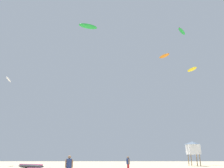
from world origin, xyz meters
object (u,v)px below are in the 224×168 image
at_px(lifeguard_tower, 194,148).
at_px(kite_aloft_3, 165,56).
at_px(kite_grounded_far, 32,166).
at_px(kite_aloft_1, 9,80).
at_px(kite_aloft_0, 89,26).
at_px(person_foreground, 70,166).
at_px(person_midground, 129,163).
at_px(kite_aloft_2, 182,31).
at_px(kite_aloft_4, 193,69).

bearing_deg(lifeguard_tower, kite_aloft_3, 105.88).
bearing_deg(kite_grounded_far, kite_aloft_1, 133.88).
height_order(kite_grounded_far, kite_aloft_0, kite_aloft_0).
xyz_separation_m(person_foreground, person_midground, (4.93, 8.35, -0.05)).
distance_m(kite_grounded_far, kite_aloft_2, 36.37).
bearing_deg(person_midground, kite_aloft_2, -154.44).
height_order(person_foreground, kite_aloft_3, kite_aloft_3).
xyz_separation_m(kite_grounded_far, lifeguard_tower, (26.04, 7.46, 2.78)).
bearing_deg(person_midground, kite_aloft_4, -170.60).
relative_size(person_midground, kite_aloft_3, 0.56).
bearing_deg(kite_aloft_2, kite_aloft_3, 100.07).
bearing_deg(kite_aloft_3, kite_aloft_1, -173.25).
distance_m(person_midground, kite_aloft_2, 30.64).
relative_size(kite_grounded_far, kite_aloft_2, 1.54).
bearing_deg(kite_aloft_2, person_foreground, -127.96).
xyz_separation_m(kite_aloft_1, kite_aloft_4, (34.23, -11.96, -2.43)).
relative_size(lifeguard_tower, kite_aloft_1, 1.24).
relative_size(kite_aloft_0, kite_aloft_2, 1.20).
xyz_separation_m(kite_aloft_2, kite_aloft_3, (-1.60, 9.03, -1.21)).
height_order(person_foreground, lifeguard_tower, lifeguard_tower).
relative_size(person_foreground, kite_aloft_0, 0.45).
bearing_deg(lifeguard_tower, kite_aloft_0, -171.27).
bearing_deg(kite_grounded_far, person_foreground, -62.88).
height_order(kite_grounded_far, kite_aloft_1, kite_aloft_1).
relative_size(person_foreground, lifeguard_tower, 0.42).
distance_m(person_foreground, kite_aloft_4, 25.59).
xyz_separation_m(person_midground, kite_aloft_0, (-6.47, 12.65, 25.03)).
distance_m(person_foreground, lifeguard_tower, 29.78).
bearing_deg(person_foreground, kite_aloft_2, -44.10).
bearing_deg(kite_aloft_2, kite_aloft_4, -102.28).
height_order(person_foreground, kite_aloft_2, kite_aloft_2).
distance_m(person_midground, kite_grounded_far, 15.67).
distance_m(kite_grounded_far, kite_aloft_0, 27.00).
bearing_deg(lifeguard_tower, kite_aloft_2, -102.39).
height_order(lifeguard_tower, kite_aloft_3, kite_aloft_3).
bearing_deg(kite_aloft_2, kite_aloft_1, 172.05).
bearing_deg(kite_aloft_2, lifeguard_tower, 77.61).
relative_size(lifeguard_tower, kite_aloft_3, 1.43).
bearing_deg(kite_aloft_0, lifeguard_tower, 8.73).
height_order(person_foreground, person_midground, person_foreground).
bearing_deg(person_foreground, kite_aloft_1, 28.36).
bearing_deg(kite_aloft_1, person_foreground, -55.49).
bearing_deg(kite_aloft_1, lifeguard_tower, -4.86).
height_order(kite_grounded_far, kite_aloft_3, kite_aloft_3).
relative_size(kite_aloft_0, kite_aloft_1, 1.15).
bearing_deg(kite_aloft_2, kite_aloft_0, -176.86).
distance_m(person_midground, kite_aloft_3, 34.24).
height_order(kite_aloft_1, kite_aloft_3, kite_aloft_3).
distance_m(person_foreground, kite_aloft_1, 36.46).
relative_size(person_foreground, kite_aloft_4, 0.83).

